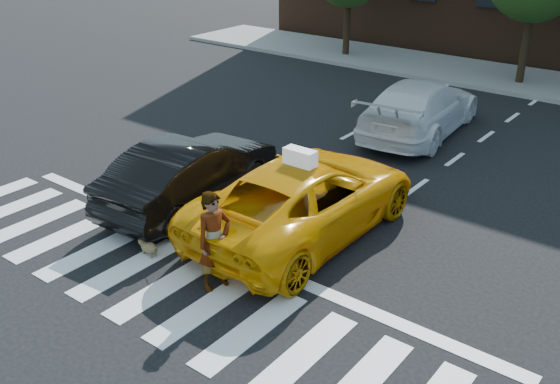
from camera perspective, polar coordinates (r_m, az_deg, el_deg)
name	(u,v)px	position (r m, az deg, el deg)	size (l,w,h in m)	color
ground	(165,287)	(11.34, -10.50, -8.56)	(120.00, 120.00, 0.00)	black
crosswalk	(165,287)	(11.33, -10.50, -8.54)	(13.00, 2.40, 0.01)	silver
stop_line	(226,250)	(12.26, -4.99, -5.35)	(12.00, 0.30, 0.01)	silver
sidewalk_far	(510,79)	(25.42, 20.27, 9.68)	(30.00, 4.00, 0.15)	slate
taxi	(305,197)	(12.56, 2.32, -0.49)	(2.58, 5.60, 1.56)	orange
black_sedan	(191,172)	(13.88, -8.15, 1.80)	(1.62, 4.65, 1.53)	black
white_suv	(420,107)	(18.56, 12.69, 7.56)	(2.20, 5.40, 1.57)	silver
woman	(215,241)	(10.76, -6.01, -4.50)	(0.67, 0.44, 1.83)	#999999
dog	(148,246)	(12.26, -12.02, -4.87)	(0.57, 0.25, 0.33)	brown
taxi_sign	(300,157)	(12.03, 1.85, 3.21)	(0.65, 0.28, 0.32)	white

